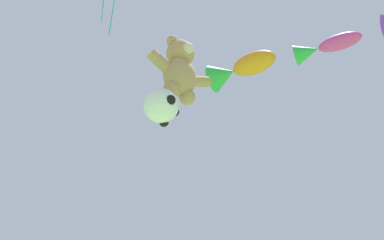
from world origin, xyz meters
TOP-DOWN VIEW (x-y plane):
  - teddy_bear_kite at (-1.03, 3.00)m, footprint 2.24×0.99m
  - soccer_ball_kite at (-1.66, 2.93)m, footprint 1.04×1.03m
  - fish_kite_tangerine at (1.65, 3.23)m, footprint 1.74×2.59m
  - fish_kite_magenta at (3.07, 0.68)m, footprint 1.51×2.22m

SIDE VIEW (x-z plane):
  - soccer_ball_kite at x=-1.66m, z-range 7.94..8.89m
  - teddy_bear_kite at x=-1.03m, z-range 8.94..11.22m
  - fish_kite_magenta at x=3.07m, z-range 11.32..12.02m
  - fish_kite_tangerine at x=1.65m, z-range 11.19..12.23m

